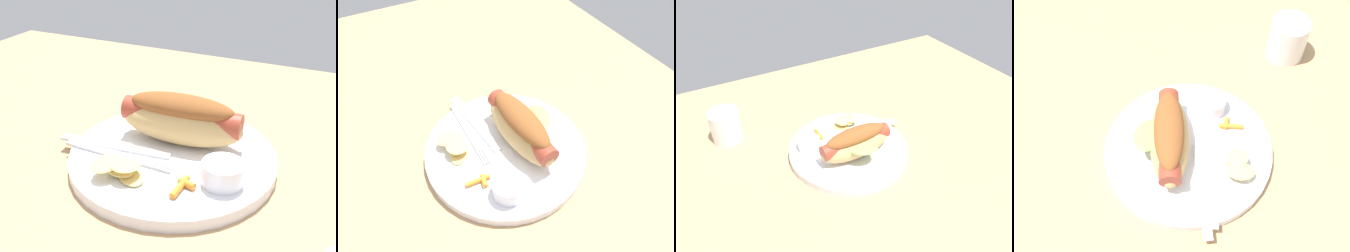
# 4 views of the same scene
# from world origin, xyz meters

# --- Properties ---
(ground_plane) EXTENTS (1.20, 0.90, 0.02)m
(ground_plane) POSITION_xyz_m (0.00, 0.00, -0.01)
(ground_plane) COLOR tan
(plate) EXTENTS (0.27, 0.27, 0.02)m
(plate) POSITION_xyz_m (0.03, 0.01, 0.01)
(plate) COLOR white
(plate) RESTS_ON ground_plane
(hot_dog) EXTENTS (0.17, 0.10, 0.07)m
(hot_dog) POSITION_xyz_m (0.03, 0.04, 0.05)
(hot_dog) COLOR tan
(hot_dog) RESTS_ON plate
(sauce_ramekin) EXTENTS (0.05, 0.05, 0.03)m
(sauce_ramekin) POSITION_xyz_m (0.11, -0.03, 0.03)
(sauce_ramekin) COLOR white
(sauce_ramekin) RESTS_ON plate
(fork) EXTENTS (0.15, 0.02, 0.00)m
(fork) POSITION_xyz_m (-0.04, -0.03, 0.02)
(fork) COLOR silver
(fork) RESTS_ON plate
(knife) EXTENTS (0.16, 0.03, 0.00)m
(knife) POSITION_xyz_m (-0.05, -0.01, 0.02)
(knife) COLOR silver
(knife) RESTS_ON plate
(chips_pile) EXTENTS (0.07, 0.05, 0.02)m
(chips_pile) POSITION_xyz_m (-0.01, -0.06, 0.03)
(chips_pile) COLOR #E9C970
(chips_pile) RESTS_ON plate
(carrot_garnish) EXTENTS (0.02, 0.04, 0.01)m
(carrot_garnish) POSITION_xyz_m (0.07, -0.06, 0.02)
(carrot_garnish) COLOR orange
(carrot_garnish) RESTS_ON plate
(drinking_cup) EXTENTS (0.07, 0.07, 0.08)m
(drinking_cup) POSITION_xyz_m (0.25, -0.17, 0.04)
(drinking_cup) COLOR white
(drinking_cup) RESTS_ON ground_plane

